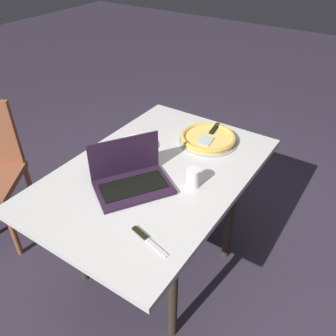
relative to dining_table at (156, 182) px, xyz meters
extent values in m
plane|color=#342C3B|center=(0.00, 0.00, -0.65)|extent=(12.00, 12.00, 0.00)
cube|color=beige|center=(0.00, 0.00, 0.06)|extent=(1.26, 0.85, 0.03)
cylinder|color=#2E261B|center=(-0.31, -0.31, -0.31)|extent=(0.05, 0.05, 0.70)
cylinder|color=#2E261B|center=(0.31, -0.31, -0.31)|extent=(0.05, 0.05, 0.70)
cylinder|color=#2E261B|center=(-0.31, 0.31, -0.31)|extent=(0.05, 0.05, 0.70)
cylinder|color=#2E261B|center=(0.31, 0.31, -0.31)|extent=(0.05, 0.05, 0.70)
cube|color=#27162A|center=(-0.17, 0.00, 0.08)|extent=(0.41, 0.38, 0.02)
cube|color=black|center=(-0.17, 0.00, 0.09)|extent=(0.33, 0.28, 0.00)
cube|color=#27162A|center=(-0.11, 0.10, 0.19)|extent=(0.29, 0.19, 0.19)
cube|color=silver|center=(-0.11, 0.10, 0.19)|extent=(0.26, 0.17, 0.17)
cylinder|color=white|center=(0.13, 0.21, 0.08)|extent=(0.22, 0.22, 0.01)
torus|color=silver|center=(0.13, 0.21, 0.09)|extent=(0.22, 0.22, 0.01)
cube|color=#DEAC51|center=(0.13, 0.21, 0.10)|extent=(0.15, 0.13, 0.02)
cube|color=tan|center=(0.18, 0.18, 0.10)|extent=(0.05, 0.08, 0.03)
cylinder|color=#93989B|center=(0.39, -0.09, 0.08)|extent=(0.33, 0.33, 0.01)
cylinder|color=#E4BB5C|center=(0.39, -0.09, 0.09)|extent=(0.30, 0.30, 0.02)
torus|color=gold|center=(0.39, -0.09, 0.10)|extent=(0.31, 0.31, 0.02)
cube|color=#B4BFC0|center=(0.35, -0.09, 0.11)|extent=(0.11, 0.08, 0.00)
cube|color=black|center=(0.49, -0.07, 0.11)|extent=(0.13, 0.04, 0.01)
cube|color=#C2B1C3|center=(-0.40, -0.28, 0.08)|extent=(0.05, 0.15, 0.00)
cube|color=black|center=(-0.38, -0.20, 0.08)|extent=(0.04, 0.09, 0.01)
cylinder|color=silver|center=(0.00, -0.22, 0.12)|extent=(0.07, 0.07, 0.09)
cylinder|color=#521E13|center=(0.00, -0.22, 0.15)|extent=(0.06, 0.06, 0.01)
cylinder|color=brown|center=(-0.41, 0.79, -0.44)|extent=(0.03, 0.03, 0.42)
cylinder|color=brown|center=(-0.11, 0.99, -0.44)|extent=(0.03, 0.03, 0.42)
camera|label=1|loc=(-1.14, -0.84, 1.11)|focal=37.44mm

